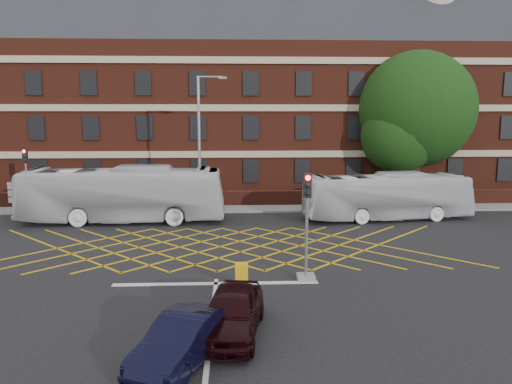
{
  "coord_description": "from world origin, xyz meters",
  "views": [
    {
      "loc": [
        0.77,
        -22.19,
        6.55
      ],
      "look_at": [
        1.78,
        1.5,
        2.83
      ],
      "focal_mm": 35.0,
      "sensor_mm": 36.0,
      "label": 1
    }
  ],
  "objects_px": {
    "car_navy": "(182,340)",
    "car_maroon": "(232,312)",
    "traffic_light_near": "(307,237)",
    "deciduous_tree": "(415,117)",
    "utility_cabinet": "(241,276)",
    "bus_left": "(123,194)",
    "bus_right": "(387,196)",
    "street_lamp": "(201,170)",
    "traffic_light_far": "(27,186)",
    "direction_signs": "(17,194)"
  },
  "relations": [
    {
      "from": "car_navy",
      "to": "car_maroon",
      "type": "height_order",
      "value": "car_maroon"
    },
    {
      "from": "car_navy",
      "to": "traffic_light_near",
      "type": "height_order",
      "value": "traffic_light_near"
    },
    {
      "from": "car_navy",
      "to": "deciduous_tree",
      "type": "bearing_deg",
      "value": 81.09
    },
    {
      "from": "car_navy",
      "to": "utility_cabinet",
      "type": "relative_size",
      "value": 3.91
    },
    {
      "from": "car_maroon",
      "to": "traffic_light_near",
      "type": "xyz_separation_m",
      "value": [
        2.92,
        4.86,
        1.06
      ]
    },
    {
      "from": "car_maroon",
      "to": "utility_cabinet",
      "type": "height_order",
      "value": "car_maroon"
    },
    {
      "from": "bus_left",
      "to": "utility_cabinet",
      "type": "relative_size",
      "value": 12.44
    },
    {
      "from": "deciduous_tree",
      "to": "traffic_light_near",
      "type": "xyz_separation_m",
      "value": [
        -10.92,
        -18.65,
        -4.54
      ]
    },
    {
      "from": "bus_right",
      "to": "utility_cabinet",
      "type": "bearing_deg",
      "value": 136.11
    },
    {
      "from": "street_lamp",
      "to": "traffic_light_far",
      "type": "bearing_deg",
      "value": 169.64
    },
    {
      "from": "deciduous_tree",
      "to": "traffic_light_far",
      "type": "relative_size",
      "value": 2.64
    },
    {
      "from": "car_maroon",
      "to": "utility_cabinet",
      "type": "relative_size",
      "value": 4.21
    },
    {
      "from": "traffic_light_near",
      "to": "street_lamp",
      "type": "xyz_separation_m",
      "value": [
        -4.96,
        12.32,
        1.27
      ]
    },
    {
      "from": "car_maroon",
      "to": "street_lamp",
      "type": "distance_m",
      "value": 17.45
    },
    {
      "from": "traffic_light_far",
      "to": "traffic_light_near",
      "type": "bearing_deg",
      "value": -40.95
    },
    {
      "from": "traffic_light_near",
      "to": "traffic_light_far",
      "type": "distance_m",
      "value": 22.05
    },
    {
      "from": "car_navy",
      "to": "traffic_light_near",
      "type": "xyz_separation_m",
      "value": [
        4.24,
        6.53,
        1.13
      ]
    },
    {
      "from": "car_navy",
      "to": "bus_right",
      "type": "bearing_deg",
      "value": 80.61
    },
    {
      "from": "bus_right",
      "to": "car_navy",
      "type": "distance_m",
      "value": 20.9
    },
    {
      "from": "street_lamp",
      "to": "direction_signs",
      "type": "xyz_separation_m",
      "value": [
        -12.17,
        1.57,
        -1.66
      ]
    },
    {
      "from": "car_navy",
      "to": "direction_signs",
      "type": "height_order",
      "value": "direction_signs"
    },
    {
      "from": "traffic_light_near",
      "to": "street_lamp",
      "type": "bearing_deg",
      "value": 111.92
    },
    {
      "from": "traffic_light_near",
      "to": "traffic_light_far",
      "type": "xyz_separation_m",
      "value": [
        -16.66,
        14.46,
        0.0
      ]
    },
    {
      "from": "traffic_light_far",
      "to": "direction_signs",
      "type": "bearing_deg",
      "value": -129.67
    },
    {
      "from": "street_lamp",
      "to": "car_maroon",
      "type": "bearing_deg",
      "value": -83.25
    },
    {
      "from": "bus_left",
      "to": "street_lamp",
      "type": "relative_size",
      "value": 1.39
    },
    {
      "from": "bus_right",
      "to": "utility_cabinet",
      "type": "relative_size",
      "value": 10.64
    },
    {
      "from": "deciduous_tree",
      "to": "street_lamp",
      "type": "height_order",
      "value": "deciduous_tree"
    },
    {
      "from": "deciduous_tree",
      "to": "street_lamp",
      "type": "relative_size",
      "value": 1.27
    },
    {
      "from": "utility_cabinet",
      "to": "street_lamp",
      "type": "bearing_deg",
      "value": 100.16
    },
    {
      "from": "bus_right",
      "to": "deciduous_tree",
      "type": "distance_m",
      "value": 9.79
    },
    {
      "from": "car_navy",
      "to": "traffic_light_far",
      "type": "xyz_separation_m",
      "value": [
        -12.42,
        20.99,
        1.13
      ]
    },
    {
      "from": "car_navy",
      "to": "car_maroon",
      "type": "distance_m",
      "value": 2.13
    },
    {
      "from": "car_maroon",
      "to": "direction_signs",
      "type": "relative_size",
      "value": 1.89
    },
    {
      "from": "street_lamp",
      "to": "direction_signs",
      "type": "relative_size",
      "value": 4.02
    },
    {
      "from": "utility_cabinet",
      "to": "traffic_light_far",
      "type": "bearing_deg",
      "value": 132.47
    },
    {
      "from": "bus_left",
      "to": "traffic_light_near",
      "type": "bearing_deg",
      "value": -139.33
    },
    {
      "from": "bus_left",
      "to": "traffic_light_far",
      "type": "bearing_deg",
      "value": 65.42
    },
    {
      "from": "bus_right",
      "to": "traffic_light_far",
      "type": "relative_size",
      "value": 2.46
    },
    {
      "from": "street_lamp",
      "to": "bus_left",
      "type": "bearing_deg",
      "value": -167.01
    },
    {
      "from": "bus_left",
      "to": "car_maroon",
      "type": "xyz_separation_m",
      "value": [
        6.72,
        -16.1,
        -1.0
      ]
    },
    {
      "from": "bus_left",
      "to": "bus_right",
      "type": "relative_size",
      "value": 1.17
    },
    {
      "from": "car_navy",
      "to": "direction_signs",
      "type": "relative_size",
      "value": 1.76
    },
    {
      "from": "deciduous_tree",
      "to": "bus_left",
      "type": "bearing_deg",
      "value": -160.17
    },
    {
      "from": "bus_left",
      "to": "deciduous_tree",
      "type": "xyz_separation_m",
      "value": [
        20.55,
        7.41,
        4.59
      ]
    },
    {
      "from": "bus_right",
      "to": "direction_signs",
      "type": "relative_size",
      "value": 4.78
    },
    {
      "from": "bus_left",
      "to": "car_navy",
      "type": "xyz_separation_m",
      "value": [
        5.4,
        -17.77,
        -1.08
      ]
    },
    {
      "from": "traffic_light_near",
      "to": "direction_signs",
      "type": "distance_m",
      "value": 22.05
    },
    {
      "from": "bus_right",
      "to": "car_navy",
      "type": "relative_size",
      "value": 2.72
    },
    {
      "from": "bus_left",
      "to": "car_maroon",
      "type": "relative_size",
      "value": 2.96
    }
  ]
}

